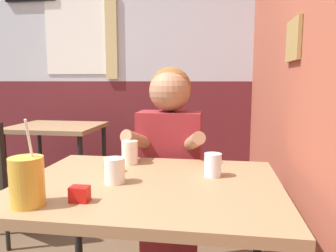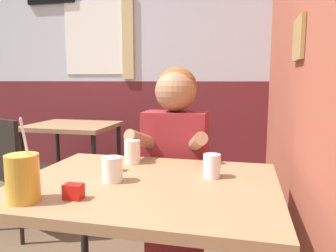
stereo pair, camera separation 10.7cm
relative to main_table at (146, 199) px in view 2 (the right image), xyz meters
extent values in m
cube|color=#9E4C38|center=(0.61, 0.84, 0.69)|extent=(0.06, 4.51, 2.70)
cube|color=olive|center=(0.57, 0.33, 0.63)|extent=(0.02, 0.23, 0.18)
cube|color=silver|center=(-0.62, 2.13, 1.24)|extent=(5.40, 0.06, 1.60)
cube|color=maroon|center=(-0.62, 2.13, -0.11)|extent=(5.40, 0.06, 1.10)
cube|color=white|center=(-1.21, 2.09, 0.89)|extent=(0.65, 0.01, 0.75)
cube|color=tan|center=(-0.82, 2.08, 0.89)|extent=(0.12, 0.02, 0.85)
cube|color=#93704C|center=(0.00, 0.00, 0.05)|extent=(1.00, 0.78, 0.04)
cylinder|color=black|center=(-0.46, 0.35, -0.31)|extent=(0.04, 0.04, 0.69)
cylinder|color=black|center=(0.46, 0.35, -0.31)|extent=(0.04, 0.04, 0.69)
cube|color=#93704C|center=(-1.12, 1.44, 0.05)|extent=(0.73, 0.61, 0.04)
cylinder|color=black|center=(-1.45, 1.17, -0.31)|extent=(0.04, 0.04, 0.69)
cylinder|color=black|center=(-0.80, 1.17, -0.31)|extent=(0.04, 0.04, 0.69)
cylinder|color=black|center=(-1.45, 1.71, -0.31)|extent=(0.04, 0.04, 0.69)
cylinder|color=black|center=(-0.80, 1.71, -0.31)|extent=(0.04, 0.04, 0.69)
cube|color=black|center=(-1.19, 0.89, -0.22)|extent=(0.52, 0.52, 0.04)
cube|color=black|center=(-1.26, 0.72, -0.01)|extent=(0.38, 0.18, 0.40)
cylinder|color=black|center=(-1.28, 1.13, -0.45)|extent=(0.03, 0.03, 0.42)
cylinder|color=black|center=(-0.95, 0.99, -0.45)|extent=(0.03, 0.03, 0.42)
cylinder|color=black|center=(-1.09, 0.66, -0.45)|extent=(0.03, 0.03, 0.42)
cube|color=maroon|center=(0.00, 0.55, -0.43)|extent=(0.31, 0.20, 0.45)
cube|color=maroon|center=(0.00, 0.55, 0.04)|extent=(0.34, 0.20, 0.49)
sphere|color=brown|center=(0.00, 0.58, 0.41)|extent=(0.23, 0.23, 0.23)
sphere|color=#9E7051|center=(0.00, 0.55, 0.40)|extent=(0.22, 0.22, 0.22)
cylinder|color=#9E7051|center=(-0.14, 0.41, 0.15)|extent=(0.14, 0.27, 0.15)
cylinder|color=#9E7051|center=(0.14, 0.41, 0.15)|extent=(0.14, 0.27, 0.15)
cylinder|color=gold|center=(-0.32, -0.29, 0.14)|extent=(0.10, 0.10, 0.15)
cylinder|color=white|center=(-0.31, -0.29, 0.27)|extent=(0.01, 0.04, 0.14)
cylinder|color=silver|center=(0.24, 0.12, 0.11)|extent=(0.07, 0.07, 0.09)
cylinder|color=silver|center=(-0.13, -0.03, 0.12)|extent=(0.08, 0.08, 0.10)
cylinder|color=silver|center=(-0.15, 0.26, 0.12)|extent=(0.08, 0.08, 0.11)
cube|color=#B7140F|center=(-0.18, -0.23, 0.09)|extent=(0.06, 0.04, 0.05)
cube|color=yellow|center=(-0.19, 0.11, 0.09)|extent=(0.06, 0.04, 0.05)
camera|label=1|loc=(0.25, -1.18, 0.46)|focal=35.00mm
camera|label=2|loc=(0.36, -1.16, 0.46)|focal=35.00mm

